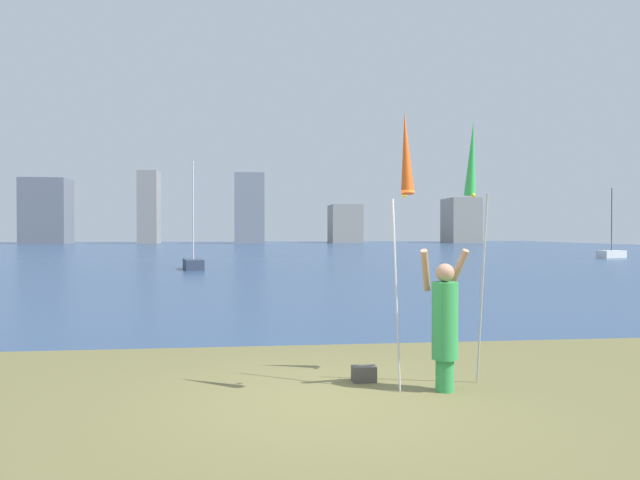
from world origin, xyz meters
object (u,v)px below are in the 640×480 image
object	(u,v)px
kite_flag_right	(472,166)
sailboat_4	(193,263)
sailboat_3	(611,254)
kite_flag_left	(406,160)
bag	(364,374)
person	(445,321)

from	to	relation	value
kite_flag_right	sailboat_4	size ratio (longest dim) A/B	0.60
kite_flag_right	sailboat_3	bearing A→B (deg)	55.01
kite_flag_left	kite_flag_right	distance (m)	1.40
kite_flag_right	sailboat_4	xyz separation A→B (m)	(-6.05, 24.74, -2.57)
kite_flag_left	bag	world-z (taller)	kite_flag_left
person	bag	bearing A→B (deg)	131.86
sailboat_4	sailboat_3	bearing A→B (deg)	19.17
kite_flag_right	bag	size ratio (longest dim) A/B	11.01
kite_flag_left	sailboat_4	bearing A→B (deg)	100.88
person	kite_flag_right	size ratio (longest dim) A/B	0.51
bag	sailboat_4	xyz separation A→B (m)	(-4.56, 24.72, 0.23)
person	kite_flag_left	xyz separation A→B (m)	(-0.57, -0.24, 1.98)
sailboat_3	sailboat_4	bearing A→B (deg)	-160.83
sailboat_3	sailboat_4	world-z (taller)	sailboat_4
kite_flag_left	person	bearing A→B (deg)	22.63
person	sailboat_4	xyz separation A→B (m)	(-5.48, 25.31, -0.54)
kite_flag_left	sailboat_3	bearing A→B (deg)	54.41
kite_flag_left	sailboat_4	distance (m)	26.14
sailboat_3	sailboat_4	xyz separation A→B (m)	(-30.88, -10.74, 0.01)
sailboat_3	person	bearing A→B (deg)	-125.17
person	sailboat_3	world-z (taller)	sailboat_3
kite_flag_left	bag	bearing A→B (deg)	112.88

